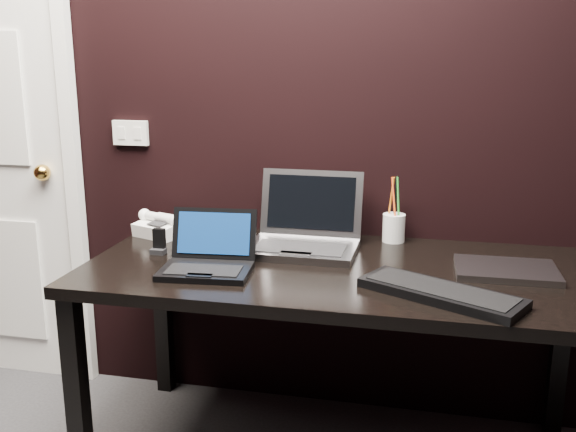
% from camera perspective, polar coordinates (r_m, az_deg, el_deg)
% --- Properties ---
extents(wall_back, '(4.00, 0.00, 4.00)m').
position_cam_1_polar(wall_back, '(2.51, -0.87, 11.16)').
color(wall_back, black).
rests_on(wall_back, ground).
extents(wall_switch, '(0.15, 0.02, 0.10)m').
position_cam_1_polar(wall_switch, '(2.72, -13.82, 7.19)').
color(wall_switch, silver).
rests_on(wall_switch, wall_back).
extents(desk, '(1.70, 0.80, 0.74)m').
position_cam_1_polar(desk, '(2.20, 4.44, -6.37)').
color(desk, black).
rests_on(desk, ground).
extents(netbook, '(0.31, 0.28, 0.18)m').
position_cam_1_polar(netbook, '(2.12, -7.12, -3.86)').
color(netbook, black).
rests_on(netbook, desk).
extents(silver_laptop, '(0.39, 0.35, 0.27)m').
position_cam_1_polar(silver_laptop, '(2.33, 1.47, -1.76)').
color(silver_laptop, gray).
rests_on(silver_laptop, desk).
extents(ext_keyboard, '(0.50, 0.36, 0.03)m').
position_cam_1_polar(ext_keyboard, '(1.94, 13.43, -6.64)').
color(ext_keyboard, black).
rests_on(ext_keyboard, desk).
extents(closed_laptop, '(0.32, 0.23, 0.02)m').
position_cam_1_polar(closed_laptop, '(2.20, 18.81, -4.57)').
color(closed_laptop, '#9F9FA5').
rests_on(closed_laptop, desk).
extents(desk_phone, '(0.22, 0.21, 0.11)m').
position_cam_1_polar(desk_phone, '(2.56, -11.17, -0.86)').
color(desk_phone, white).
rests_on(desk_phone, desk).
extents(mobile_phone, '(0.05, 0.04, 0.09)m').
position_cam_1_polar(mobile_phone, '(2.34, -11.40, -2.47)').
color(mobile_phone, black).
rests_on(mobile_phone, desk).
extents(pen_cup, '(0.10, 0.10, 0.25)m').
position_cam_1_polar(pen_cup, '(2.46, 9.38, -0.93)').
color(pen_cup, silver).
rests_on(pen_cup, desk).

